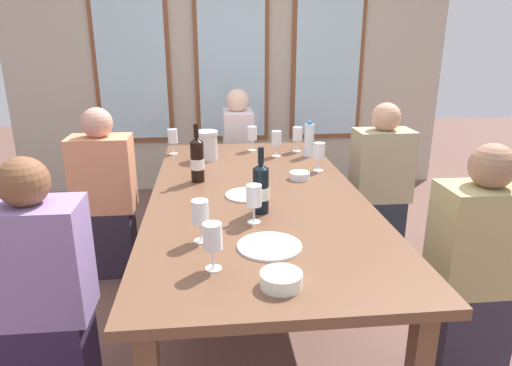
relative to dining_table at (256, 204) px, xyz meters
name	(u,v)px	position (x,y,z in m)	size (l,w,h in m)	color
ground_plane	(256,313)	(0.00, 0.00, -0.67)	(12.00, 12.00, 0.00)	brown
back_wall_with_windows	(231,43)	(0.00, 2.34, 0.78)	(4.29, 0.10, 2.90)	#BCAE9A
dining_table	(256,204)	(0.00, 0.00, 0.00)	(1.09, 2.27, 0.74)	brown
white_plate_0	(269,246)	(-0.01, -0.66, 0.07)	(0.25, 0.25, 0.01)	white
white_plate_1	(247,195)	(-0.05, -0.05, 0.07)	(0.23, 0.23, 0.01)	white
metal_pitcher	(206,145)	(-0.26, 0.69, 0.16)	(0.16, 0.16, 0.19)	silver
wine_bottle_0	(197,160)	(-0.31, 0.22, 0.19)	(0.08, 0.08, 0.33)	black
wine_bottle_1	(261,188)	(-0.01, -0.29, 0.18)	(0.08, 0.08, 0.31)	black
tasting_bowl_0	(300,176)	(0.27, 0.20, 0.09)	(0.12, 0.12, 0.04)	silver
tasting_bowl_1	(281,280)	(-0.01, -0.95, 0.09)	(0.14, 0.14, 0.05)	white
water_bottle	(309,140)	(0.43, 0.70, 0.18)	(0.06, 0.06, 0.24)	white
wine_glass_0	(297,135)	(0.38, 0.84, 0.18)	(0.07, 0.07, 0.17)	white
wine_glass_1	(213,239)	(-0.23, -0.81, 0.18)	(0.07, 0.07, 0.17)	white
wine_glass_2	(173,137)	(-0.49, 0.86, 0.19)	(0.07, 0.07, 0.17)	white
wine_glass_3	(252,134)	(0.06, 0.90, 0.18)	(0.07, 0.07, 0.17)	white
wine_glass_4	(276,139)	(0.21, 0.72, 0.19)	(0.07, 0.07, 0.17)	white
wine_glass_5	(319,151)	(0.42, 0.35, 0.19)	(0.07, 0.07, 0.17)	white
wine_glass_6	(254,196)	(-0.05, -0.40, 0.19)	(0.07, 0.07, 0.17)	white
wine_glass_7	(200,213)	(-0.28, -0.57, 0.19)	(0.07, 0.07, 0.17)	white
seated_person_0	(43,298)	(-0.92, -0.59, -0.15)	(0.38, 0.24, 1.11)	#2E213F
seated_person_1	(475,272)	(0.92, -0.56, -0.15)	(0.38, 0.24, 1.11)	#332D3E
seated_person_2	(105,198)	(-0.92, 0.59, -0.15)	(0.38, 0.24, 1.11)	#2B2231
seated_person_3	(380,188)	(0.92, 0.60, -0.15)	(0.38, 0.24, 1.11)	#252936
seated_person_4	(238,158)	(0.00, 1.48, -0.15)	(0.24, 0.38, 1.11)	#2E3034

